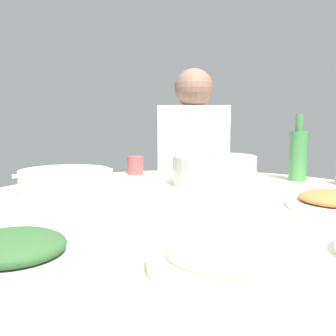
# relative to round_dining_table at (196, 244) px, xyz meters

# --- Properties ---
(round_dining_table) EXTENTS (1.34, 1.34, 0.75)m
(round_dining_table) POSITION_rel_round_dining_table_xyz_m (0.00, 0.00, 0.00)
(round_dining_table) COLOR #99999E
(round_dining_table) RESTS_ON ground
(rice_bowl) EXTENTS (0.28, 0.28, 0.11)m
(rice_bowl) POSITION_rel_round_dining_table_xyz_m (-0.25, -0.20, 0.16)
(rice_bowl) COLOR #B2B5BA
(rice_bowl) RESTS_ON round_dining_table
(soup_bowl) EXTENTS (0.29, 0.27, 0.07)m
(soup_bowl) POSITION_rel_round_dining_table_xyz_m (0.22, -0.35, 0.14)
(soup_bowl) COLOR white
(soup_bowl) RESTS_ON round_dining_table
(dish_greens) EXTENTS (0.23, 0.23, 0.05)m
(dish_greens) POSITION_rel_round_dining_table_xyz_m (0.50, 0.16, 0.13)
(dish_greens) COLOR silver
(dish_greens) RESTS_ON round_dining_table
(dish_noodles) EXTENTS (0.22, 0.22, 0.04)m
(dish_noodles) POSITION_rel_round_dining_table_xyz_m (0.25, 0.35, 0.12)
(dish_noodles) COLOR silver
(dish_noodles) RESTS_ON round_dining_table
(green_bottle) EXTENTS (0.06, 0.06, 0.24)m
(green_bottle) POSITION_rel_round_dining_table_xyz_m (-0.55, -0.09, 0.20)
(green_bottle) COLOR #3B7C43
(green_bottle) RESTS_ON round_dining_table
(tea_cup_near) EXTENTS (0.06, 0.06, 0.07)m
(tea_cup_near) POSITION_rel_round_dining_table_xyz_m (-0.16, -0.57, 0.14)
(tea_cup_near) COLOR #C14348
(tea_cup_near) RESTS_ON round_dining_table
(stool_for_diner_left) EXTENTS (0.37, 0.37, 0.46)m
(stool_for_diner_left) POSITION_rel_round_dining_table_xyz_m (-0.59, -0.72, -0.42)
(stool_for_diner_left) COLOR brown
(stool_for_diner_left) RESTS_ON ground
(diner_left) EXTENTS (0.46, 0.47, 0.76)m
(diner_left) POSITION_rel_round_dining_table_xyz_m (-0.59, -0.72, 0.13)
(diner_left) COLOR #2D333D
(diner_left) RESTS_ON stool_for_diner_left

